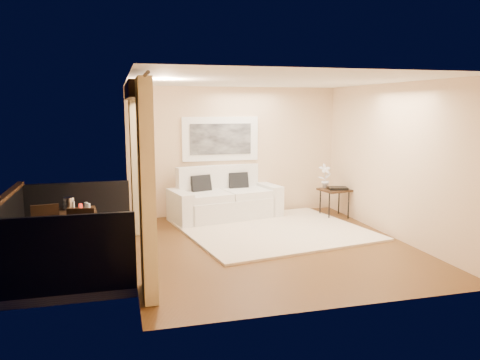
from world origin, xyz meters
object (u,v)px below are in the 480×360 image
object	(u,v)px
balcony_chair_far	(46,229)
sofa	(224,200)
side_table	(335,192)
bistro_table	(78,215)
balcony_chair_near	(80,236)
orchid	(325,176)
ice_bucket	(69,203)

from	to	relation	value
balcony_chair_far	sofa	bearing A→B (deg)	-157.27
side_table	bistro_table	bearing A→B (deg)	-167.84
side_table	balcony_chair_near	distance (m)	5.31
orchid	balcony_chair_far	world-z (taller)	orchid
sofa	balcony_chair_far	xyz separation A→B (m)	(-3.16, -2.00, 0.13)
ice_bucket	side_table	bearing A→B (deg)	10.93
sofa	balcony_chair_far	distance (m)	3.74
side_table	bistro_table	world-z (taller)	bistro_table
bistro_table	ice_bucket	distance (m)	0.24
sofa	balcony_chair_far	size ratio (longest dim) A/B	2.68
orchid	balcony_chair_near	xyz separation A→B (m)	(-4.76, -2.22, -0.34)
orchid	sofa	bearing A→B (deg)	172.03
side_table	orchid	distance (m)	0.39
sofa	ice_bucket	size ratio (longest dim) A/B	11.89
sofa	balcony_chair_far	world-z (taller)	sofa
bistro_table	orchid	bearing A→B (deg)	14.46
balcony_chair_near	ice_bucket	distance (m)	1.11
sofa	orchid	bearing A→B (deg)	-19.97
side_table	balcony_chair_far	world-z (taller)	balcony_chair_far
orchid	balcony_chair_far	xyz separation A→B (m)	(-5.28, -1.70, -0.34)
orchid	balcony_chair_near	distance (m)	5.26
balcony_chair_far	bistro_table	bearing A→B (deg)	-142.69
balcony_chair_far	ice_bucket	bearing A→B (deg)	-127.83
side_table	bistro_table	distance (m)	5.12
balcony_chair_near	bistro_table	bearing A→B (deg)	105.26
sofa	orchid	xyz separation A→B (m)	(2.12, -0.30, 0.47)
sofa	balcony_chair_near	bearing A→B (deg)	-148.36
side_table	sofa	bearing A→B (deg)	168.24
bistro_table	sofa	bearing A→B (deg)	29.47
side_table	balcony_chair_near	xyz separation A→B (m)	(-4.90, -2.05, -0.03)
orchid	side_table	bearing A→B (deg)	-50.24
bistro_table	balcony_chair_far	size ratio (longest dim) A/B	0.75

